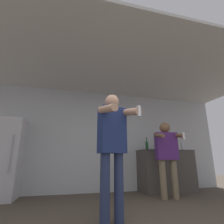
% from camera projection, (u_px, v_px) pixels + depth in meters
% --- Properties ---
extents(wall_back, '(7.00, 0.06, 2.55)m').
position_uv_depth(wall_back, '(99.00, 140.00, 4.54)').
color(wall_back, '#B2B7BC').
rests_on(wall_back, ground_plane).
extents(ceiling_slab, '(7.00, 3.15, 0.05)m').
position_uv_depth(ceiling_slab, '(112.00, 70.00, 3.62)').
color(ceiling_slab, silver).
rests_on(ceiling_slab, wall_back).
extents(refrigerator, '(0.61, 0.70, 1.60)m').
position_uv_depth(refrigerator, '(5.00, 158.00, 3.58)').
color(refrigerator, silver).
rests_on(refrigerator, ground_plane).
extents(counter, '(1.38, 0.64, 1.01)m').
position_uv_depth(counter, '(166.00, 170.00, 4.44)').
color(counter, '#47423D').
rests_on(counter, ground_plane).
extents(bottle_clear_vodka, '(0.06, 0.06, 0.32)m').
position_uv_depth(bottle_clear_vodka, '(182.00, 146.00, 4.71)').
color(bottle_clear_vodka, silver).
rests_on(bottle_clear_vodka, counter).
extents(bottle_tall_gin, '(0.07, 0.07, 0.32)m').
position_uv_depth(bottle_tall_gin, '(147.00, 145.00, 4.45)').
color(bottle_tall_gin, '#194723').
rests_on(bottle_tall_gin, counter).
extents(bottle_red_label, '(0.08, 0.08, 0.26)m').
position_uv_depth(bottle_red_label, '(160.00, 146.00, 4.53)').
color(bottle_red_label, black).
rests_on(bottle_red_label, counter).
extents(person_woman_foreground, '(0.53, 0.59, 1.69)m').
position_uv_depth(person_woman_foreground, '(113.00, 142.00, 2.39)').
color(person_woman_foreground, navy).
rests_on(person_woman_foreground, ground_plane).
extents(person_man_side, '(0.55, 0.55, 1.57)m').
position_uv_depth(person_man_side, '(167.00, 152.00, 3.73)').
color(person_man_side, '#75664C').
rests_on(person_man_side, ground_plane).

